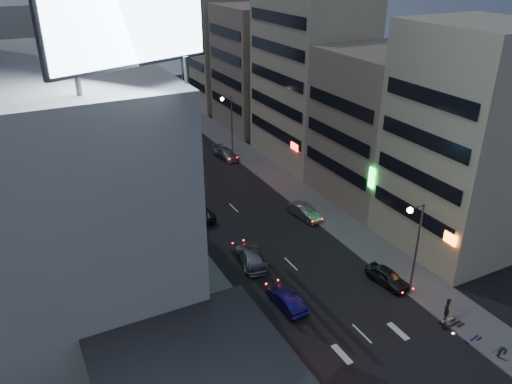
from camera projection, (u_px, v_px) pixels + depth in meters
ground at (400, 371)px, 32.73m from camera, size 180.00×180.00×0.00m
sidewalk_left at (150, 208)px, 53.46m from camera, size 4.00×120.00×0.12m
sidewalk_right at (280, 180)px, 60.03m from camera, size 4.00×120.00×0.12m
white_building at (62, 183)px, 37.86m from camera, size 14.00×24.00×18.00m
shophouse_near at (465, 142)px, 42.95m from camera, size 10.00×11.00×20.00m
shophouse_mid at (380, 126)px, 53.24m from camera, size 11.00×12.00×16.00m
shophouse_far at (311, 75)px, 62.15m from camera, size 10.00×14.00×22.00m
far_left_a at (43, 93)px, 58.07m from camera, size 11.00×10.00×20.00m
far_left_b at (32, 90)px, 69.37m from camera, size 12.00×10.00×15.00m
far_right_a at (259, 68)px, 75.25m from camera, size 11.00×12.00×18.00m
far_right_b at (224, 35)px, 85.36m from camera, size 12.00×12.00×24.00m
billboard at (129, 19)px, 25.96m from camera, size 9.52×3.75×6.20m
street_lamp_right_near at (415, 238)px, 37.63m from camera, size 1.60×0.44×8.02m
street_lamp_left at (192, 188)px, 45.60m from camera, size 1.60×0.44×8.02m
street_lamp_right_far at (229, 117)px, 64.87m from camera, size 1.60×0.44×8.02m
parked_car_right_near at (388, 277)px, 41.07m from camera, size 2.13×4.15×1.35m
parked_car_right_mid at (304, 212)px, 51.35m from camera, size 1.97×4.26×1.35m
parked_car_left at (195, 211)px, 51.33m from camera, size 2.72×5.64×1.55m
parked_car_right_far at (226, 154)px, 66.14m from camera, size 2.46×4.78×1.33m
road_car_blue at (287, 300)px, 38.37m from camera, size 1.49×4.05×1.32m
road_car_silver at (251, 256)px, 43.73m from camera, size 3.04×5.32×1.45m
person at (447, 309)px, 36.86m from camera, size 0.78×0.74×1.79m
scooter_black_a at (502, 341)px, 34.32m from camera, size 1.18×1.81×1.05m
scooter_silver_a at (500, 338)px, 34.53m from camera, size 0.82×2.02×1.21m
scooter_blue at (478, 329)px, 35.47m from camera, size 0.78×1.66×0.97m
scooter_black_b at (460, 314)px, 36.79m from camera, size 0.81×2.07×1.24m
scooter_silver_b at (453, 311)px, 37.24m from camera, size 0.74×1.71×1.02m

